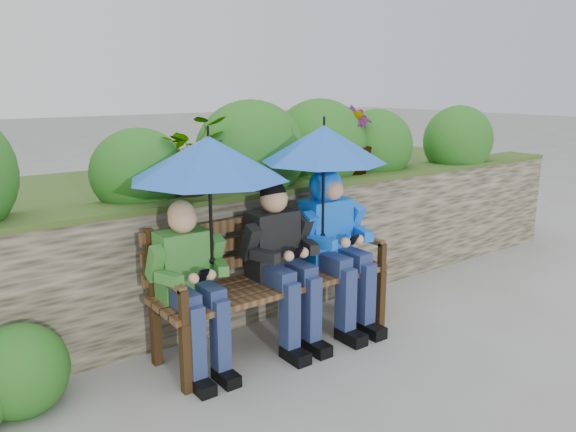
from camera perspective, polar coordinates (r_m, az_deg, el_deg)
ground at (r=4.10m, az=0.85°, el=-13.31°), size 60.00×60.00×0.00m
garden_backdrop at (r=5.16m, az=-10.04°, el=-0.66°), size 8.00×2.88×1.81m
park_bench at (r=4.04m, az=-1.87°, el=-5.54°), size 1.77×0.52×0.93m
boy_left at (r=3.62m, az=-9.87°, el=-6.28°), size 0.49×0.57×1.13m
boy_middle at (r=3.95m, az=-0.70°, el=-4.06°), size 0.53×0.61×1.18m
boy_right at (r=4.24m, az=4.69°, el=-2.00°), size 0.56×0.67×1.22m
umbrella_left at (r=3.52m, az=-8.05°, el=5.86°), size 1.01×1.01×0.88m
umbrella_right at (r=4.02m, az=3.66°, el=7.30°), size 0.91×0.91×0.89m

